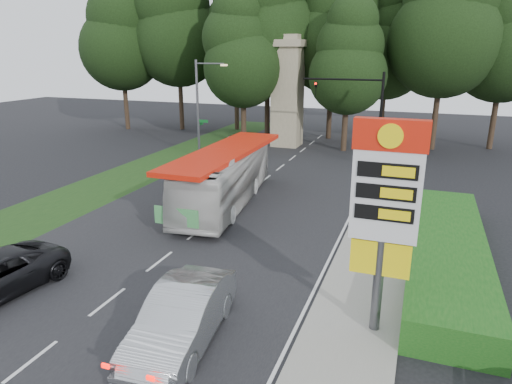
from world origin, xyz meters
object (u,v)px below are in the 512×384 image
(transit_bus, at_px, (225,177))
(sedan_silver, at_px, (182,317))
(streetlight_signs, at_px, (200,106))
(traffic_signal_mast, at_px, (363,106))
(gas_station_pylon, at_px, (385,201))
(monument, at_px, (288,91))

(transit_bus, bearing_deg, sedan_silver, -79.20)
(sedan_silver, bearing_deg, streetlight_signs, 108.91)
(transit_bus, relative_size, sedan_silver, 2.15)
(traffic_signal_mast, distance_m, streetlight_signs, 12.83)
(gas_station_pylon, xyz_separation_m, transit_bus, (-9.67, 10.11, -2.82))
(monument, distance_m, transit_bus, 18.30)
(gas_station_pylon, height_order, transit_bus, gas_station_pylon)
(transit_bus, bearing_deg, monument, 87.58)
(traffic_signal_mast, height_order, streetlight_signs, streetlight_signs)
(traffic_signal_mast, xyz_separation_m, streetlight_signs, (-12.67, -1.99, -0.23))
(gas_station_pylon, xyz_separation_m, streetlight_signs, (-16.19, 20.01, -0.01))
(streetlight_signs, bearing_deg, traffic_signal_mast, 8.92)
(gas_station_pylon, height_order, sedan_silver, gas_station_pylon)
(monument, height_order, sedan_silver, monument)
(monument, bearing_deg, streetlight_signs, -121.97)
(streetlight_signs, distance_m, sedan_silver, 25.30)
(sedan_silver, bearing_deg, traffic_signal_mast, 79.06)
(gas_station_pylon, bearing_deg, streetlight_signs, 128.96)
(monument, bearing_deg, gas_station_pylon, -68.20)
(streetlight_signs, relative_size, transit_bus, 0.68)
(streetlight_signs, relative_size, monument, 0.80)
(sedan_silver, bearing_deg, transit_bus, 101.77)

